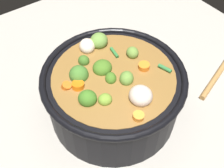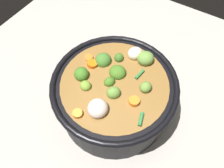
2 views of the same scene
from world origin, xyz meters
The scene contains 2 objects.
ground_plane centered at (0.00, 0.00, 0.00)m, with size 1.10×1.10×0.00m, color #9E998E.
cooking_pot centered at (0.00, 0.00, 0.07)m, with size 0.32×0.32×0.16m.
Camera 2 is at (-0.15, 0.25, 0.58)m, focal length 34.71 mm.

